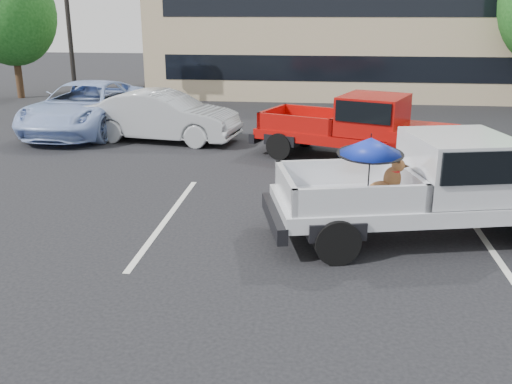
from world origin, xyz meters
TOP-DOWN VIEW (x-y plane):
  - ground at (0.00, 0.00)m, footprint 90.00×90.00m
  - stripe_left at (-3.00, 2.00)m, footprint 0.12×5.00m
  - stripe_right at (3.00, 2.00)m, footprint 0.12×5.00m
  - motel_building at (2.00, 20.99)m, footprint 20.40×8.40m
  - tree_left at (-14.00, 17.00)m, footprint 3.96×3.96m
  - tree_back at (6.00, 24.00)m, footprint 4.68×4.68m
  - silver_pickup at (2.21, 1.66)m, footprint 5.99×3.19m
  - red_pickup at (1.21, 7.01)m, footprint 5.80×3.78m
  - silver_sedan at (-4.91, 8.87)m, footprint 4.94×2.38m
  - blue_suv at (-7.87, 9.95)m, footprint 2.97×6.04m

SIDE VIEW (x-z plane):
  - ground at x=0.00m, z-range 0.00..0.00m
  - stripe_left at x=-3.00m, z-range 0.00..0.01m
  - stripe_right at x=3.00m, z-range 0.00..0.01m
  - silver_sedan at x=-4.91m, z-range 0.00..1.56m
  - blue_suv at x=-7.87m, z-range 0.00..1.65m
  - red_pickup at x=1.21m, z-range 0.08..1.89m
  - silver_pickup at x=2.21m, z-range 0.02..2.08m
  - motel_building at x=2.00m, z-range 0.06..6.36m
  - tree_left at x=-14.00m, z-range 0.72..6.74m
  - tree_back at x=6.00m, z-range 0.86..7.97m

